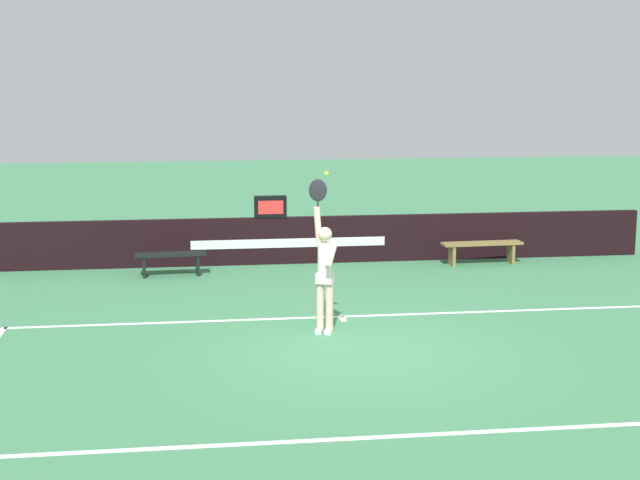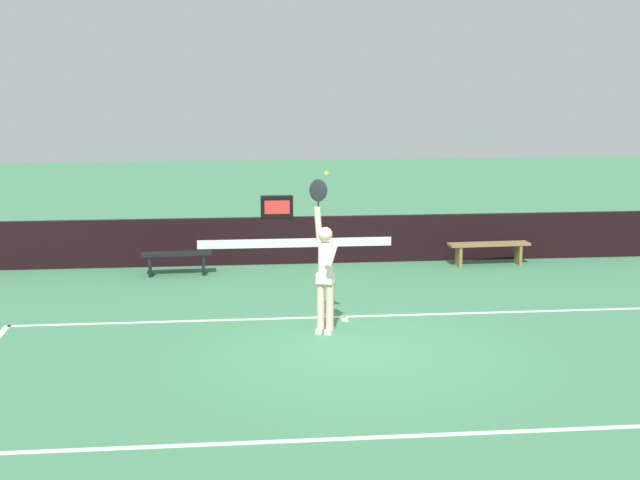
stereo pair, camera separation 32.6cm
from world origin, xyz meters
TOP-DOWN VIEW (x-y plane):
  - ground_plane at (0.00, 0.00)m, footprint 60.00×60.00m
  - court_lines at (0.00, -0.60)m, footprint 10.79×5.22m
  - back_wall at (-0.00, 6.37)m, footprint 14.40×0.17m
  - speed_display at (-0.80, 6.37)m, footprint 0.66×0.20m
  - tennis_player at (-0.41, 1.04)m, footprint 0.46×0.47m
  - tennis_ball at (-0.42, 0.73)m, footprint 0.07×0.07m
  - courtside_bench_near at (3.55, 5.74)m, footprint 1.71×0.44m
  - courtside_bench_far at (-2.84, 5.47)m, footprint 1.39×0.43m

SIDE VIEW (x-z plane):
  - ground_plane at x=0.00m, z-range 0.00..0.00m
  - court_lines at x=0.00m, z-range 0.00..0.00m
  - courtside_bench_far at x=-2.84m, z-range 0.12..0.57m
  - courtside_bench_near at x=3.55m, z-range 0.13..0.60m
  - back_wall at x=0.00m, z-range 0.00..0.98m
  - tennis_player at x=-0.41m, z-range -0.21..2.17m
  - speed_display at x=-0.80m, z-range 0.98..1.43m
  - tennis_ball at x=-0.42m, z-range 2.45..2.52m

